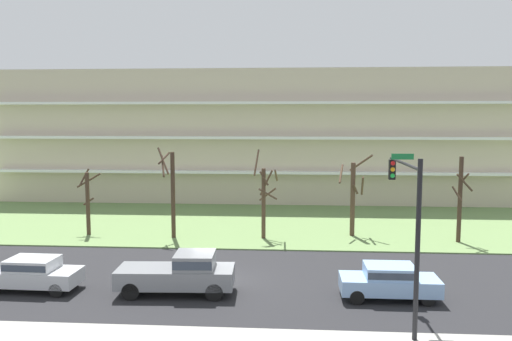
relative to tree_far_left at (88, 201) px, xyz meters
name	(u,v)px	position (x,y,z in m)	size (l,w,h in m)	color
ground	(219,281)	(10.47, -9.21, -2.41)	(160.00, 160.00, 0.00)	#232326
grass_lawn_strip	(245,223)	(10.47, 4.79, -2.37)	(80.00, 16.00, 0.08)	#66844C
apartment_building	(257,135)	(10.47, 18.63, 3.90)	(50.16, 12.64, 12.63)	beige
tree_far_left	(88,201)	(0.00, 0.00, 0.00)	(1.64, 1.17, 4.64)	#423023
tree_left	(172,190)	(6.03, -0.55, 0.89)	(1.19, 1.92, 6.20)	#423023
tree_center	(264,197)	(12.27, -0.28, 0.45)	(1.60, 1.82, 6.04)	#4C3828
tree_right	(353,195)	(18.30, 0.95, 0.50)	(2.40, 2.10, 5.69)	#4C3828
tree_far_right	(460,199)	(25.00, -0.50, 0.54)	(1.23, 1.15, 5.68)	#423023
sedan_blue_near_left	(389,280)	(18.52, -11.21, -1.54)	(4.41, 1.82, 1.57)	#8CB2E0
sedan_silver_center_left	(33,272)	(1.84, -11.21, -1.54)	(4.45, 1.93, 1.57)	#B7BABF
pickup_gray_center_right	(181,273)	(8.97, -11.20, -1.40)	(5.49, 2.25, 1.95)	slate
traffic_signal_mast	(407,210)	(18.59, -14.07, 2.20)	(0.90, 5.38, 6.77)	black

